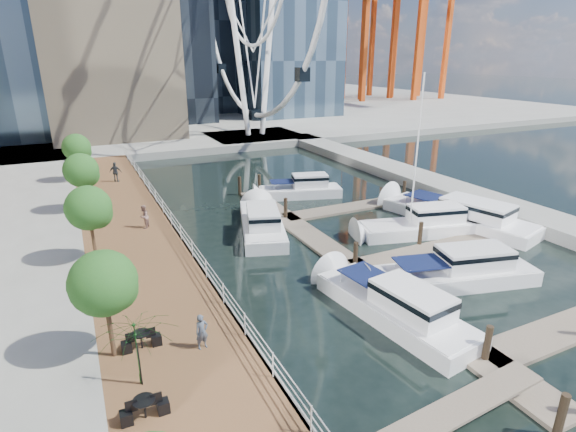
{
  "coord_description": "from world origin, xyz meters",
  "views": [
    {
      "loc": [
        -11.68,
        -12.86,
        12.49
      ],
      "look_at": [
        -0.12,
        11.08,
        3.0
      ],
      "focal_mm": 28.0,
      "sensor_mm": 36.0,
      "label": 1
    }
  ],
  "objects": [
    {
      "name": "breakwater",
      "position": [
        20.0,
        20.0,
        0.5
      ],
      "size": [
        4.0,
        60.0,
        1.0
      ],
      "primitive_type": "cube",
      "color": "gray",
      "rests_on": "ground"
    },
    {
      "name": "moored_yachts",
      "position": [
        9.06,
        10.12,
        0.0
      ],
      "size": [
        21.05,
        35.45,
        11.5
      ],
      "color": "white",
      "rests_on": "ground"
    },
    {
      "name": "floating_docks",
      "position": [
        7.97,
        9.98,
        0.49
      ],
      "size": [
        16.0,
        34.0,
        2.6
      ],
      "color": "#6D6051",
      "rests_on": "ground"
    },
    {
      "name": "street_trees",
      "position": [
        -11.4,
        14.0,
        4.29
      ],
      "size": [
        2.6,
        42.6,
        4.6
      ],
      "color": "#3F2B1C",
      "rests_on": "ground"
    },
    {
      "name": "land_far",
      "position": [
        0.0,
        102.0,
        0.5
      ],
      "size": [
        200.0,
        114.0,
        1.0
      ],
      "primitive_type": "cube",
      "color": "gray",
      "rests_on": "ground"
    },
    {
      "name": "pedestrian_mid",
      "position": [
        -7.91,
        18.28,
        1.84
      ],
      "size": [
        0.96,
        1.03,
        1.69
      ],
      "primitive_type": "imported",
      "rotation": [
        0.0,
        0.0,
        -2.08
      ],
      "color": "#916B64",
      "rests_on": "boardwalk"
    },
    {
      "name": "pedestrian_near",
      "position": [
        -8.01,
        2.93,
        1.77
      ],
      "size": [
        0.62,
        0.47,
        1.54
      ],
      "primitive_type": "imported",
      "rotation": [
        0.0,
        0.0,
        0.19
      ],
      "color": "#434C5A",
      "rests_on": "boardwalk"
    },
    {
      "name": "boardwalk",
      "position": [
        -9.0,
        15.0,
        0.5
      ],
      "size": [
        6.0,
        60.0,
        1.0
      ],
      "primitive_type": "cube",
      "color": "brown",
      "rests_on": "ground"
    },
    {
      "name": "port_cranes",
      "position": [
        67.67,
        95.67,
        20.0
      ],
      "size": [
        40.0,
        52.0,
        38.0
      ],
      "color": "#D84C14",
      "rests_on": "ground"
    },
    {
      "name": "pier",
      "position": [
        14.0,
        52.0,
        0.5
      ],
      "size": [
        14.0,
        12.0,
        1.0
      ],
      "primitive_type": "cube",
      "color": "gray",
      "rests_on": "ground"
    },
    {
      "name": "seawall",
      "position": [
        -6.0,
        15.0,
        0.5
      ],
      "size": [
        0.25,
        60.0,
        1.0
      ],
      "primitive_type": "cube",
      "color": "#595954",
      "rests_on": "ground"
    },
    {
      "name": "railing",
      "position": [
        -6.1,
        15.0,
        1.52
      ],
      "size": [
        0.1,
        60.0,
        1.05
      ],
      "primitive_type": null,
      "color": "white",
      "rests_on": "boardwalk"
    },
    {
      "name": "yacht_foreground",
      "position": [
        7.12,
        3.96,
        0.0
      ],
      "size": [
        10.85,
        5.28,
        2.15
      ],
      "primitive_type": null,
      "rotation": [
        0.0,
        0.0,
        1.32
      ],
      "color": "silver",
      "rests_on": "ground"
    },
    {
      "name": "ground",
      "position": [
        0.0,
        0.0,
        0.0
      ],
      "size": [
        520.0,
        520.0,
        0.0
      ],
      "primitive_type": "plane",
      "color": "black",
      "rests_on": "ground"
    },
    {
      "name": "pedestrian_far",
      "position": [
        -8.34,
        32.25,
        1.96
      ],
      "size": [
        1.22,
        0.89,
        1.92
      ],
      "primitive_type": "imported",
      "rotation": [
        0.0,
        0.0,
        2.72
      ],
      "color": "#2D3339",
      "rests_on": "boardwalk"
    }
  ]
}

